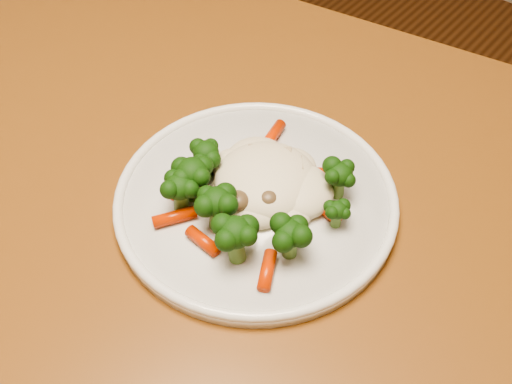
% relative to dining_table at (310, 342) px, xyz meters
% --- Properties ---
extents(dining_table, '(1.34, 1.01, 0.75)m').
position_rel_dining_table_xyz_m(dining_table, '(0.00, 0.00, 0.00)').
color(dining_table, brown).
rests_on(dining_table, ground).
extents(plate, '(0.27, 0.27, 0.01)m').
position_rel_dining_table_xyz_m(plate, '(-0.10, 0.04, 0.10)').
color(plate, white).
rests_on(plate, dining_table).
extents(meal, '(0.17, 0.19, 0.04)m').
position_rel_dining_table_xyz_m(meal, '(-0.10, 0.03, 0.13)').
color(meal, '#F3E6C2').
rests_on(meal, plate).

